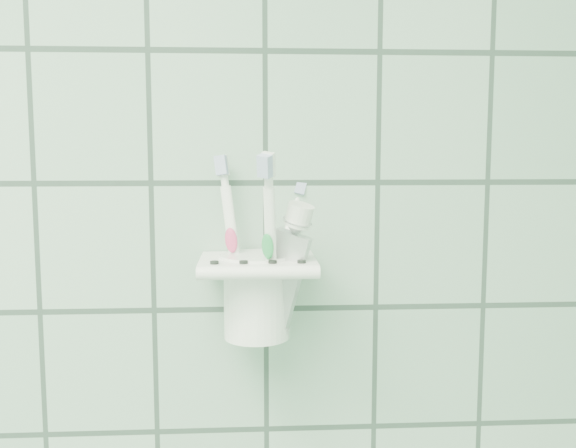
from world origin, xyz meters
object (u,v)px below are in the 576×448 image
at_px(toothbrush_pink, 243,242).
at_px(toothbrush_orange, 273,238).
at_px(toothpaste_tube, 269,254).
at_px(cup, 257,292).
at_px(toothbrush_blue, 264,249).
at_px(holder_bracket, 258,266).

height_order(toothbrush_pink, toothbrush_orange, toothbrush_orange).
bearing_deg(toothbrush_pink, toothpaste_tube, 3.32).
height_order(cup, toothbrush_blue, toothbrush_blue).
xyz_separation_m(cup, toothpaste_tube, (0.01, -0.01, 0.04)).
height_order(toothbrush_blue, toothpaste_tube, toothbrush_blue).
relative_size(holder_bracket, toothbrush_orange, 0.62).
bearing_deg(holder_bracket, toothpaste_tube, -8.02).
height_order(cup, toothpaste_tube, toothpaste_tube).
height_order(cup, toothbrush_pink, toothbrush_pink).
distance_m(toothbrush_blue, toothbrush_orange, 0.02).
distance_m(holder_bracket, toothbrush_orange, 0.03).
bearing_deg(cup, holder_bracket, -72.06).
bearing_deg(toothbrush_blue, toothpaste_tube, -43.25).
bearing_deg(toothbrush_blue, holder_bracket, -148.32).
xyz_separation_m(toothbrush_pink, toothpaste_tube, (0.03, -0.00, -0.01)).
xyz_separation_m(holder_bracket, toothbrush_orange, (0.02, 0.00, 0.03)).
height_order(toothbrush_blue, toothbrush_orange, toothbrush_orange).
relative_size(toothbrush_pink, toothbrush_orange, 0.96).
height_order(holder_bracket, toothbrush_blue, toothbrush_blue).
distance_m(cup, toothpaste_tube, 0.05).
xyz_separation_m(toothbrush_blue, toothbrush_orange, (0.01, -0.00, 0.01)).
bearing_deg(toothbrush_blue, toothbrush_orange, -18.71).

